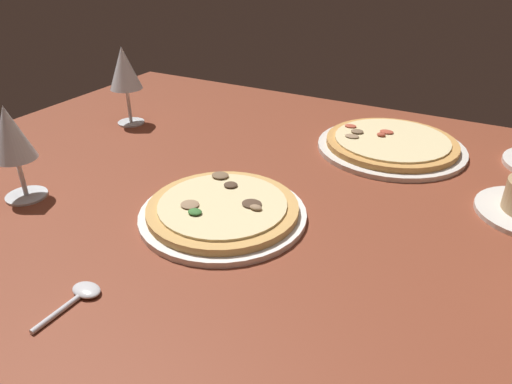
% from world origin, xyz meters
% --- Properties ---
extents(dining_table, '(1.50, 1.10, 0.04)m').
position_xyz_m(dining_table, '(0.00, 0.00, 0.02)').
color(dining_table, brown).
rests_on(dining_table, ground).
extents(pizza_main, '(0.27, 0.27, 0.03)m').
position_xyz_m(pizza_main, '(-0.07, -0.10, 0.05)').
color(pizza_main, white).
rests_on(pizza_main, dining_table).
extents(pizza_side, '(0.30, 0.30, 0.03)m').
position_xyz_m(pizza_side, '(0.10, 0.29, 0.05)').
color(pizza_side, silver).
rests_on(pizza_side, dining_table).
extents(wine_glass_far, '(0.07, 0.07, 0.16)m').
position_xyz_m(wine_glass_far, '(-0.40, -0.20, 0.15)').
color(wine_glass_far, silver).
rests_on(wine_glass_far, dining_table).
extents(wine_glass_near, '(0.07, 0.07, 0.18)m').
position_xyz_m(wine_glass_near, '(-0.48, 0.16, 0.17)').
color(wine_glass_near, silver).
rests_on(wine_glass_near, dining_table).
extents(spoon, '(0.04, 0.10, 0.01)m').
position_xyz_m(spoon, '(-0.12, -0.34, 0.04)').
color(spoon, silver).
rests_on(spoon, dining_table).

